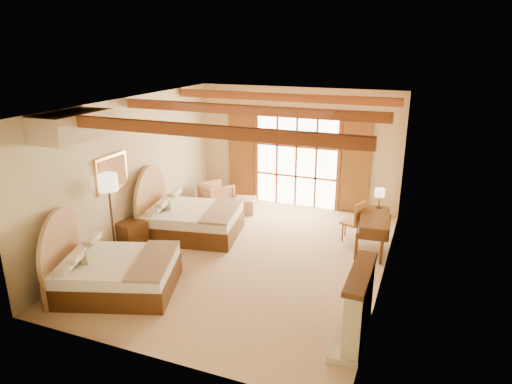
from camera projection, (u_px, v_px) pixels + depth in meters
The scene contains 19 objects.
floor at pixel (248, 256), 9.64m from camera, with size 7.00×7.00×0.00m, color tan.
wall_back at pixel (297, 148), 12.23m from camera, with size 5.50×5.50×0.00m, color beige.
wall_left at pixel (133, 170), 10.09m from camera, with size 7.00×7.00×0.00m, color beige.
wall_right at pixel (389, 201), 8.18m from camera, with size 7.00×7.00×0.00m, color beige.
ceiling at pixel (247, 104), 8.63m from camera, with size 7.00×7.00×0.00m, color #B56D3B.
ceiling_beams at pixel (247, 110), 8.67m from camera, with size 5.39×4.60×0.18m, color #964D2A, non-canonical shape.
french_doors at pixel (296, 161), 12.29m from camera, with size 3.95×0.08×2.60m.
fireplace at pixel (357, 309), 6.81m from camera, with size 0.46×1.40×1.16m.
painting at pixel (112, 173), 9.37m from camera, with size 0.06×0.95×0.75m.
canopy_valance at pixel (72, 126), 7.78m from camera, with size 0.70×1.40×0.45m, color #F9E6CA.
bed_near at pixel (110, 269), 8.25m from camera, with size 2.51×2.11×1.35m.
bed_far at pixel (186, 217), 10.65m from camera, with size 2.40×1.96×1.40m.
nightstand at pixel (132, 236), 9.89m from camera, with size 0.52×0.52×0.62m, color #4C2E12.
floor_lamp at pixel (109, 188), 9.01m from camera, with size 0.39×0.39×1.85m.
armchair at pixel (216, 195), 12.33m from camera, with size 0.76×0.78×0.71m, color tan.
ottoman at pixel (245, 205), 12.08m from camera, with size 0.53×0.53×0.38m, color tan.
desk at pixel (374, 232), 9.85m from camera, with size 0.76×1.48×0.77m.
desk_chair at pixel (352, 228), 10.37m from camera, with size 0.53×0.52×0.92m.
desk_lamp at pixel (380, 193), 10.14m from camera, with size 0.22×0.22×0.44m.
Camera 1 is at (3.35, -8.06, 4.33)m, focal length 32.00 mm.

